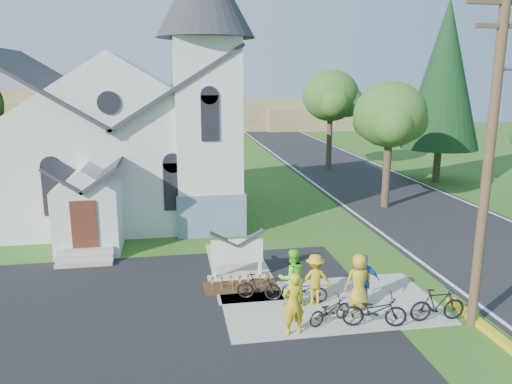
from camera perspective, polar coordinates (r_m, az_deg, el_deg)
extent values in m
plane|color=#34611B|center=(16.14, 3.77, -13.86)|extent=(120.00, 120.00, 0.00)
cube|color=black|center=(14.47, -23.75, -18.44)|extent=(20.00, 16.00, 0.02)
cube|color=black|center=(32.77, 14.75, -0.20)|extent=(8.00, 90.00, 0.02)
cube|color=gray|center=(16.94, 8.43, -12.52)|extent=(7.00, 4.00, 0.05)
cube|color=silver|center=(27.51, -14.94, 2.59)|extent=(11.00, 9.00, 5.00)
cube|color=slate|center=(24.56, -5.35, -1.84)|extent=(3.20, 3.20, 2.00)
cube|color=silver|center=(23.90, -5.53, 6.29)|extent=(3.00, 3.00, 9.00)
cube|color=silver|center=(22.36, -18.55, -2.92)|extent=(2.60, 2.40, 2.80)
cube|color=#512517|center=(21.17, -19.05, -3.57)|extent=(1.00, 0.10, 2.00)
cube|color=gray|center=(18.78, -2.15, -9.65)|extent=(2.20, 0.40, 0.10)
cube|color=white|center=(18.51, -4.80, -8.37)|extent=(0.12, 0.12, 1.00)
cube|color=white|center=(18.71, 0.44, -8.08)|extent=(0.12, 0.12, 1.00)
cube|color=white|center=(18.42, -2.17, -6.78)|extent=(1.90, 0.14, 0.90)
cube|color=#371C0F|center=(17.97, -1.76, -10.79)|extent=(2.60, 1.10, 0.07)
cylinder|color=#4C3726|center=(15.41, 25.03, 3.24)|extent=(0.28, 0.28, 10.00)
cube|color=#4C3726|center=(15.35, 26.62, 18.85)|extent=(2.20, 0.14, 0.14)
cube|color=#4C3726|center=(15.29, 26.38, 16.63)|extent=(1.60, 0.12, 0.12)
cylinder|color=#3C2E21|center=(29.07, 14.70, 2.20)|extent=(0.44, 0.44, 4.05)
ellipsoid|color=#305C1F|center=(28.66, 15.07, 8.54)|extent=(4.00, 4.00, 3.60)
cylinder|color=#3C2E21|center=(40.28, 8.36, 5.76)|extent=(0.44, 0.44, 4.50)
ellipsoid|color=#305C1F|center=(39.99, 8.53, 10.84)|extent=(4.40, 4.40, 3.96)
cylinder|color=#3C2E21|center=(37.42, 19.97, 2.92)|extent=(0.50, 0.50, 2.40)
cone|color=black|center=(36.91, 20.73, 12.43)|extent=(5.20, 5.20, 10.00)
cube|color=olive|center=(70.81, -2.10, 8.81)|extent=(60.00, 8.00, 4.00)
cube|color=olive|center=(72.41, -15.13, 9.10)|extent=(30.00, 6.00, 5.60)
cube|color=olive|center=(72.81, 10.84, 8.31)|extent=(25.00, 6.00, 3.00)
imported|color=gold|center=(14.63, 4.29, -12.58)|extent=(0.75, 0.55, 1.86)
imported|color=black|center=(15.55, 8.43, -13.23)|extent=(1.63, 1.09, 0.81)
imported|color=#68E82B|center=(16.29, 4.13, -9.71)|extent=(1.02, 0.85, 1.91)
imported|color=black|center=(16.82, 0.37, -10.78)|extent=(1.56, 0.89, 0.90)
imported|color=blue|center=(16.63, 12.18, -9.82)|extent=(1.10, 0.71, 1.74)
imported|color=black|center=(16.86, 5.57, -10.98)|extent=(1.61, 1.07, 0.80)
imported|color=gold|center=(16.56, 6.75, -9.82)|extent=(1.10, 0.65, 1.68)
imported|color=black|center=(16.40, 20.04, -12.01)|extent=(1.75, 0.55, 1.04)
imported|color=#B09121|center=(16.41, 11.66, -9.97)|extent=(0.92, 0.62, 1.81)
imported|color=black|center=(15.56, 13.39, -13.04)|extent=(2.00, 1.03, 1.00)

